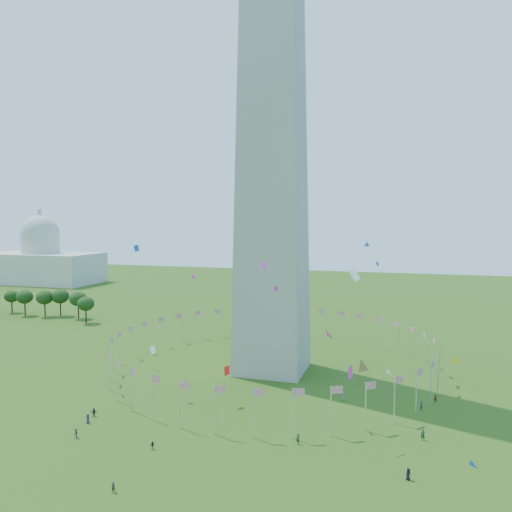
% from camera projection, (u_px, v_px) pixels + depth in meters
% --- Properties ---
extents(ground, '(600.00, 600.00, 0.00)m').
position_uv_depth(ground, '(191.00, 460.00, 79.48)').
color(ground, '#284810').
rests_on(ground, ground).
extents(washington_monument, '(16.80, 16.80, 169.00)m').
position_uv_depth(washington_monument, '(273.00, 29.00, 121.04)').
color(washington_monument, '#A8A295').
rests_on(washington_monument, ground).
extents(flag_ring, '(80.24, 80.24, 9.00)m').
position_uv_depth(flag_ring, '(272.00, 353.00, 126.89)').
color(flag_ring, silver).
rests_on(flag_ring, ground).
extents(capitol_building, '(70.00, 35.00, 46.00)m').
position_uv_depth(capitol_building, '(40.00, 245.00, 301.58)').
color(capitol_building, beige).
rests_on(capitol_building, ground).
extents(crowd, '(83.12, 71.95, 2.02)m').
position_uv_depth(crowd, '(177.00, 452.00, 80.48)').
color(crowd, '#183D26').
rests_on(crowd, ground).
extents(kites_aloft, '(72.61, 73.61, 29.10)m').
position_uv_depth(kites_aloft, '(296.00, 326.00, 98.97)').
color(kites_aloft, yellow).
rests_on(kites_aloft, ground).
extents(tree_line_west, '(55.17, 15.29, 11.45)m').
position_uv_depth(tree_line_west, '(38.00, 304.00, 196.41)').
color(tree_line_west, '#254918').
rests_on(tree_line_west, ground).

